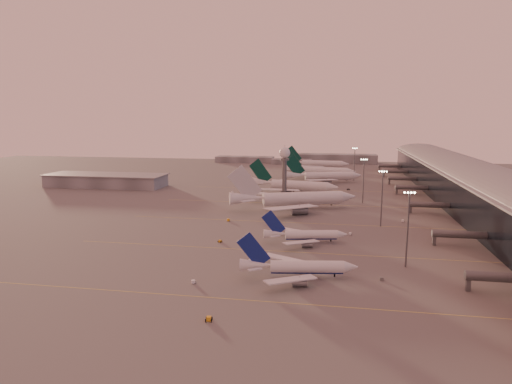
# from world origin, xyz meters

# --- Properties ---
(ground) EXTENTS (700.00, 700.00, 0.00)m
(ground) POSITION_xyz_m (0.00, 0.00, 0.00)
(ground) COLOR #504E4E
(ground) RESTS_ON ground
(taxiway_markings) EXTENTS (180.00, 185.25, 0.02)m
(taxiway_markings) POSITION_xyz_m (30.00, 56.00, 0.01)
(taxiway_markings) COLOR gold
(taxiway_markings) RESTS_ON ground
(terminal) EXTENTS (57.00, 362.00, 23.04)m
(terminal) POSITION_xyz_m (107.88, 110.09, 10.52)
(terminal) COLOR black
(terminal) RESTS_ON ground
(hangar) EXTENTS (82.00, 27.00, 8.50)m
(hangar) POSITION_xyz_m (-120.00, 140.00, 4.32)
(hangar) COLOR slate
(hangar) RESTS_ON ground
(radar_tower) EXTENTS (6.40, 6.40, 31.10)m
(radar_tower) POSITION_xyz_m (5.00, 120.00, 20.95)
(radar_tower) COLOR #515358
(radar_tower) RESTS_ON ground
(mast_a) EXTENTS (3.60, 0.56, 25.00)m
(mast_a) POSITION_xyz_m (58.00, 0.00, 13.74)
(mast_a) COLOR #515358
(mast_a) RESTS_ON ground
(mast_b) EXTENTS (3.60, 0.56, 25.00)m
(mast_b) POSITION_xyz_m (55.00, 55.00, 13.74)
(mast_b) COLOR #515358
(mast_b) RESTS_ON ground
(mast_c) EXTENTS (3.60, 0.56, 25.00)m
(mast_c) POSITION_xyz_m (50.00, 110.00, 13.74)
(mast_c) COLOR #515358
(mast_c) RESTS_ON ground
(mast_d) EXTENTS (3.60, 0.56, 25.00)m
(mast_d) POSITION_xyz_m (48.00, 200.00, 13.74)
(mast_d) COLOR #515358
(mast_d) RESTS_ON ground
(distant_horizon) EXTENTS (165.00, 37.50, 9.00)m
(distant_horizon) POSITION_xyz_m (2.62, 325.14, 3.89)
(distant_horizon) COLOR slate
(distant_horizon) RESTS_ON ground
(narrowbody_near) EXTENTS (35.76, 28.33, 14.03)m
(narrowbody_near) POSITION_xyz_m (25.21, -16.11, 2.84)
(narrowbody_near) COLOR silver
(narrowbody_near) RESTS_ON ground
(narrowbody_mid) EXTENTS (32.38, 25.60, 12.77)m
(narrowbody_mid) POSITION_xyz_m (24.46, 22.62, 2.59)
(narrowbody_mid) COLOR silver
(narrowbody_mid) RESTS_ON ground
(widebody_white) EXTENTS (64.61, 50.88, 23.73)m
(widebody_white) POSITION_xyz_m (14.28, 84.82, 4.11)
(widebody_white) COLOR silver
(widebody_white) RESTS_ON ground
(greentail_a) EXTENTS (57.30, 45.86, 21.00)m
(greentail_a) POSITION_xyz_m (8.88, 135.04, 3.71)
(greentail_a) COLOR silver
(greentail_a) RESTS_ON ground
(greentail_b) EXTENTS (55.84, 44.55, 20.68)m
(greentail_b) POSITION_xyz_m (26.24, 184.34, 3.65)
(greentail_b) COLOR silver
(greentail_b) RESTS_ON ground
(greentail_c) EXTENTS (58.27, 46.73, 21.26)m
(greentail_c) POSITION_xyz_m (21.57, 214.88, 3.76)
(greentail_c) COLOR silver
(greentail_c) RESTS_ON ground
(greentail_d) EXTENTS (58.22, 46.91, 21.14)m
(greentail_d) POSITION_xyz_m (17.53, 269.94, 3.73)
(greentail_d) COLOR silver
(greentail_d) RESTS_ON ground
(gsv_truck_a) EXTENTS (5.47, 4.90, 2.20)m
(gsv_truck_a) POSITION_xyz_m (-3.80, -25.86, 1.12)
(gsv_truck_a) COLOR white
(gsv_truck_a) RESTS_ON ground
(gsv_tug_near) EXTENTS (2.73, 3.96, 1.05)m
(gsv_tug_near) POSITION_xyz_m (7.01, -48.74, 0.54)
(gsv_tug_near) COLOR gold
(gsv_tug_near) RESTS_ON ground
(gsv_catering_a) EXTENTS (4.89, 2.38, 3.99)m
(gsv_catering_a) POSITION_xyz_m (49.62, -13.84, 1.99)
(gsv_catering_a) COLOR #56595B
(gsv_catering_a) RESTS_ON ground
(gsv_tug_mid) EXTENTS (3.40, 2.55, 0.87)m
(gsv_tug_mid) POSITION_xyz_m (-7.62, 17.42, 0.45)
(gsv_tug_mid) COLOR gold
(gsv_tug_mid) RESTS_ON ground
(gsv_truck_b) EXTENTS (5.73, 2.31, 2.28)m
(gsv_truck_b) POSITION_xyz_m (41.98, 37.07, 1.17)
(gsv_truck_b) COLOR white
(gsv_truck_b) RESTS_ON ground
(gsv_truck_c) EXTENTS (6.42, 4.11, 2.44)m
(gsv_truck_c) POSITION_xyz_m (-12.44, 52.74, 1.25)
(gsv_truck_c) COLOR gold
(gsv_truck_c) RESTS_ON ground
(gsv_catering_b) EXTENTS (5.15, 2.55, 4.17)m
(gsv_catering_b) POSITION_xyz_m (65.87, 65.05, 2.09)
(gsv_catering_b) COLOR white
(gsv_catering_b) RESTS_ON ground
(gsv_tug_far) EXTENTS (2.35, 3.51, 0.94)m
(gsv_tug_far) POSITION_xyz_m (9.63, 102.90, 0.49)
(gsv_tug_far) COLOR white
(gsv_tug_far) RESTS_ON ground
(gsv_truck_d) EXTENTS (3.98, 5.89, 2.24)m
(gsv_truck_d) POSITION_xyz_m (-29.12, 129.57, 1.14)
(gsv_truck_d) COLOR white
(gsv_truck_d) RESTS_ON ground
(gsv_tug_hangar) EXTENTS (4.10, 2.89, 1.07)m
(gsv_tug_hangar) POSITION_xyz_m (43.09, 153.59, 0.55)
(gsv_tug_hangar) COLOR #56595B
(gsv_tug_hangar) RESTS_ON ground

